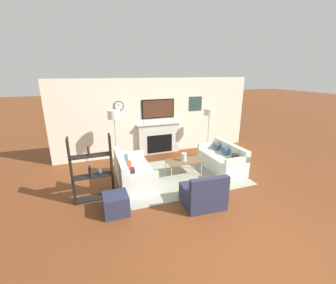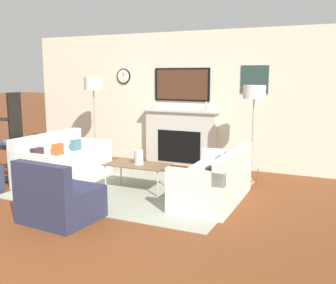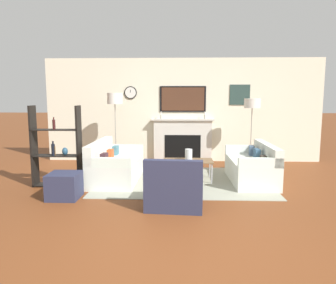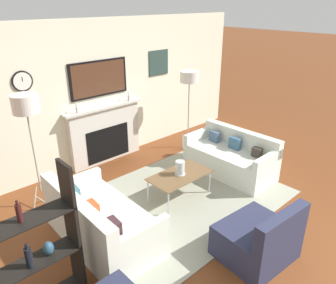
{
  "view_description": "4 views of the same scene",
  "coord_description": "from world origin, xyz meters",
  "px_view_note": "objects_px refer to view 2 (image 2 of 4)",
  "views": [
    {
      "loc": [
        -2.43,
        -2.47,
        2.89
      ],
      "look_at": [
        -0.28,
        3.32,
        0.96
      ],
      "focal_mm": 24.0,
      "sensor_mm": 36.0,
      "label": 1
    },
    {
      "loc": [
        3.11,
        -2.35,
        1.84
      ],
      "look_at": [
        0.34,
        3.68,
        0.71
      ],
      "focal_mm": 42.0,
      "sensor_mm": 36.0,
      "label": 2
    },
    {
      "loc": [
        -0.06,
        -3.53,
        1.73
      ],
      "look_at": [
        -0.32,
        3.18,
        0.78
      ],
      "focal_mm": 35.0,
      "sensor_mm": 36.0,
      "label": 3
    },
    {
      "loc": [
        -3.15,
        -0.17,
        2.99
      ],
      "look_at": [
        -0.01,
        3.2,
        0.98
      ],
      "focal_mm": 35.0,
      "sensor_mm": 36.0,
      "label": 4
    }
  ],
  "objects_px": {
    "floor_lamp_right": "(254,94)",
    "floor_lamp_left": "(93,85)",
    "couch_right": "(215,182)",
    "hurricane_candle": "(139,158)",
    "armchair": "(59,201)",
    "couch_left": "(62,164)",
    "coffee_table": "(138,166)"
  },
  "relations": [
    {
      "from": "armchair",
      "to": "floor_lamp_left",
      "type": "height_order",
      "value": "floor_lamp_left"
    },
    {
      "from": "couch_left",
      "to": "coffee_table",
      "type": "xyz_separation_m",
      "value": [
        1.5,
        0.04,
        0.11
      ]
    },
    {
      "from": "floor_lamp_right",
      "to": "coffee_table",
      "type": "bearing_deg",
      "value": -139.92
    },
    {
      "from": "hurricane_candle",
      "to": "floor_lamp_right",
      "type": "xyz_separation_m",
      "value": [
        1.53,
        1.29,
        1.0
      ]
    },
    {
      "from": "coffee_table",
      "to": "floor_lamp_left",
      "type": "height_order",
      "value": "floor_lamp_left"
    },
    {
      "from": "floor_lamp_left",
      "to": "hurricane_candle",
      "type": "bearing_deg",
      "value": -36.44
    },
    {
      "from": "couch_left",
      "to": "coffee_table",
      "type": "distance_m",
      "value": 1.51
    },
    {
      "from": "floor_lamp_left",
      "to": "floor_lamp_right",
      "type": "relative_size",
      "value": 1.08
    },
    {
      "from": "couch_left",
      "to": "couch_right",
      "type": "distance_m",
      "value": 2.81
    },
    {
      "from": "floor_lamp_left",
      "to": "floor_lamp_right",
      "type": "height_order",
      "value": "floor_lamp_left"
    },
    {
      "from": "coffee_table",
      "to": "floor_lamp_right",
      "type": "relative_size",
      "value": 0.61
    },
    {
      "from": "floor_lamp_right",
      "to": "floor_lamp_left",
      "type": "bearing_deg",
      "value": 180.0
    },
    {
      "from": "armchair",
      "to": "coffee_table",
      "type": "distance_m",
      "value": 1.65
    },
    {
      "from": "couch_left",
      "to": "coffee_table",
      "type": "bearing_deg",
      "value": 1.4
    },
    {
      "from": "floor_lamp_left",
      "to": "armchair",
      "type": "bearing_deg",
      "value": -62.94
    },
    {
      "from": "coffee_table",
      "to": "floor_lamp_left",
      "type": "relative_size",
      "value": 0.56
    },
    {
      "from": "armchair",
      "to": "hurricane_candle",
      "type": "height_order",
      "value": "armchair"
    },
    {
      "from": "couch_left",
      "to": "coffee_table",
      "type": "height_order",
      "value": "couch_left"
    },
    {
      "from": "couch_right",
      "to": "armchair",
      "type": "relative_size",
      "value": 1.75
    },
    {
      "from": "hurricane_candle",
      "to": "coffee_table",
      "type": "bearing_deg",
      "value": -148.34
    },
    {
      "from": "armchair",
      "to": "couch_right",
      "type": "bearing_deg",
      "value": 45.82
    },
    {
      "from": "couch_right",
      "to": "armchair",
      "type": "height_order",
      "value": "armchair"
    },
    {
      "from": "armchair",
      "to": "floor_lamp_right",
      "type": "relative_size",
      "value": 0.55
    },
    {
      "from": "coffee_table",
      "to": "hurricane_candle",
      "type": "xyz_separation_m",
      "value": [
        0.01,
        0.01,
        0.13
      ]
    },
    {
      "from": "couch_right",
      "to": "armchair",
      "type": "bearing_deg",
      "value": -134.18
    },
    {
      "from": "couch_left",
      "to": "floor_lamp_left",
      "type": "relative_size",
      "value": 0.94
    },
    {
      "from": "couch_left",
      "to": "armchair",
      "type": "distance_m",
      "value": 2.03
    },
    {
      "from": "hurricane_candle",
      "to": "floor_lamp_right",
      "type": "bearing_deg",
      "value": 40.14
    },
    {
      "from": "couch_right",
      "to": "hurricane_candle",
      "type": "xyz_separation_m",
      "value": [
        -1.29,
        0.04,
        0.24
      ]
    },
    {
      "from": "couch_right",
      "to": "coffee_table",
      "type": "distance_m",
      "value": 1.31
    },
    {
      "from": "coffee_table",
      "to": "couch_left",
      "type": "bearing_deg",
      "value": -178.6
    },
    {
      "from": "couch_left",
      "to": "floor_lamp_left",
      "type": "bearing_deg",
      "value": 99.81
    }
  ]
}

